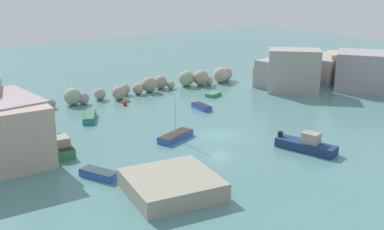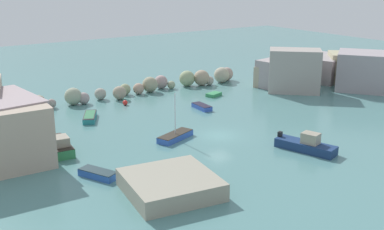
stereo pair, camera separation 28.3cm
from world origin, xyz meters
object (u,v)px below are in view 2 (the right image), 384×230
at_px(moored_boat_1, 59,145).
at_px(moored_boat_3, 98,174).
at_px(moored_boat_4, 175,136).
at_px(stone_dock, 170,184).
at_px(moored_boat_5, 306,145).
at_px(moored_boat_6, 214,94).
at_px(moored_boat_2, 202,107).
at_px(moored_boat_0, 90,117).
at_px(channel_buoy, 125,103).
at_px(moored_boat_7, 171,192).

height_order(moored_boat_1, moored_boat_3, moored_boat_1).
relative_size(moored_boat_1, moored_boat_3, 1.54).
bearing_deg(moored_boat_1, moored_boat_4, 79.28).
distance_m(stone_dock, moored_boat_5, 15.98).
bearing_deg(moored_boat_6, moored_boat_4, -157.51).
height_order(moored_boat_2, moored_boat_6, moored_boat_2).
relative_size(moored_boat_0, moored_boat_4, 0.87).
bearing_deg(channel_buoy, moored_boat_6, -11.90).
xyz_separation_m(moored_boat_4, moored_boat_7, (-7.31, -11.13, -0.06)).
relative_size(moored_boat_2, moored_boat_4, 0.64).
distance_m(moored_boat_2, moored_boat_6, 6.93).
bearing_deg(moored_boat_1, moored_boat_7, 21.16).
relative_size(moored_boat_2, moored_boat_6, 1.26).
bearing_deg(moored_boat_3, moored_boat_7, -178.48).
xyz_separation_m(moored_boat_3, moored_boat_4, (10.68, 4.59, 0.03)).
distance_m(moored_boat_1, moored_boat_2, 20.91).
xyz_separation_m(moored_boat_3, moored_boat_6, (24.92, 17.10, -0.08)).
height_order(channel_buoy, moored_boat_5, moored_boat_5).
bearing_deg(moored_boat_1, moored_boat_6, 115.18).
height_order(moored_boat_0, moored_boat_4, moored_boat_4).
bearing_deg(channel_buoy, moored_boat_5, -73.90).
height_order(moored_boat_0, moored_boat_7, moored_boat_0).
bearing_deg(moored_boat_6, moored_boat_7, -151.16).
distance_m(channel_buoy, moored_boat_6, 12.92).
relative_size(channel_buoy, moored_boat_7, 0.18).
bearing_deg(moored_boat_5, stone_dock, -105.67).
bearing_deg(stone_dock, moored_boat_5, 1.89).
bearing_deg(channel_buoy, stone_dock, -108.55).
distance_m(moored_boat_6, moored_boat_7, 31.99).
distance_m(moored_boat_0, moored_boat_5, 25.72).
bearing_deg(moored_boat_1, moored_boat_0, 147.15).
height_order(stone_dock, moored_boat_5, moored_boat_5).
height_order(moored_boat_6, moored_boat_7, moored_boat_7).
bearing_deg(moored_boat_4, moored_boat_7, -144.60).
bearing_deg(moored_boat_7, moored_boat_6, -141.77).
height_order(stone_dock, moored_boat_2, stone_dock).
distance_m(stone_dock, moored_boat_6, 31.48).
xyz_separation_m(channel_buoy, moored_boat_6, (12.64, -2.66, -0.09)).
bearing_deg(moored_boat_1, moored_boat_3, 10.47).
xyz_separation_m(moored_boat_0, moored_boat_4, (4.81, -11.63, -0.00)).
bearing_deg(stone_dock, channel_buoy, 71.45).
xyz_separation_m(moored_boat_2, moored_boat_4, (-8.99, -7.98, 0.05)).
distance_m(moored_boat_2, moored_boat_3, 23.35).
bearing_deg(moored_boat_3, moored_boat_2, -83.18).
bearing_deg(moored_boat_4, moored_boat_3, -178.05).
relative_size(channel_buoy, moored_boat_5, 0.11).
bearing_deg(moored_boat_5, moored_boat_2, 162.15).
distance_m(moored_boat_1, moored_boat_6, 27.23).
height_order(moored_boat_3, moored_boat_4, moored_boat_4).
bearing_deg(moored_boat_5, moored_boat_7, -104.01).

